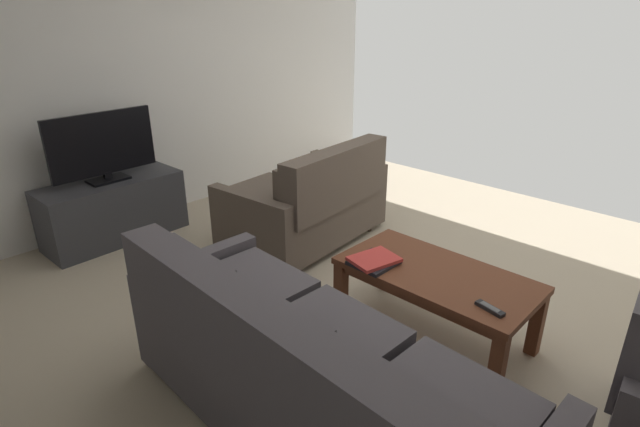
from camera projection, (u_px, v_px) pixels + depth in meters
The scene contains 9 objects.
ground_plane at pixel (390, 300), 3.43m from camera, with size 5.39×5.43×0.01m, color #B7A88E.
wall_right at pixel (165, 62), 4.60m from camera, with size 0.12×5.43×2.85m, color white.
sofa_main at pixel (304, 375), 2.18m from camera, with size 2.08×0.87×0.88m.
loveseat_near at pixel (310, 202), 4.15m from camera, with size 0.96×1.44×0.88m.
coffee_table at pixel (436, 282), 2.92m from camera, with size 1.15×0.60×0.45m.
tv_stand at pixel (114, 210), 4.25m from camera, with size 0.49×1.17×0.54m.
flat_tv at pixel (102, 146), 4.04m from camera, with size 0.21×0.89×0.58m.
book_stack at pixel (374, 261), 2.98m from camera, with size 0.27×0.32×0.04m.
tv_remote at pixel (490, 308), 2.52m from camera, with size 0.17×0.08×0.02m.
Camera 1 is at (-1.66, 2.47, 1.88)m, focal length 27.50 mm.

